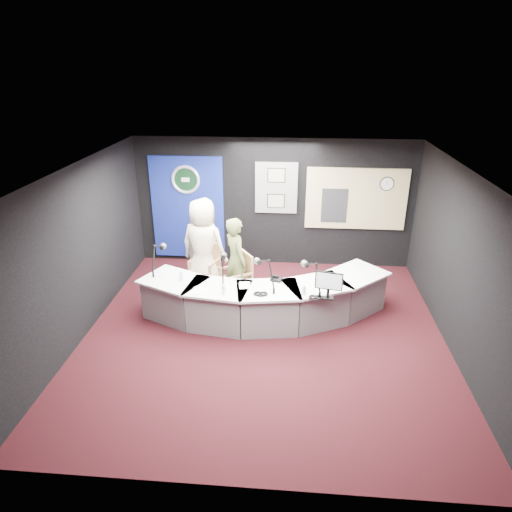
# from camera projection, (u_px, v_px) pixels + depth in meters

# --- Properties ---
(ground) EXTENTS (6.00, 6.00, 0.00)m
(ground) POSITION_uv_depth(u_px,v_px,m) (264.00, 335.00, 7.71)
(ground) COLOR black
(ground) RESTS_ON ground
(ceiling) EXTENTS (6.00, 6.00, 0.02)m
(ceiling) POSITION_uv_depth(u_px,v_px,m) (265.00, 171.00, 6.59)
(ceiling) COLOR silver
(ceiling) RESTS_ON ground
(wall_back) EXTENTS (6.00, 0.02, 2.80)m
(wall_back) POSITION_uv_depth(u_px,v_px,m) (274.00, 203.00, 9.89)
(wall_back) COLOR black
(wall_back) RESTS_ON ground
(wall_front) EXTENTS (6.00, 0.02, 2.80)m
(wall_front) POSITION_uv_depth(u_px,v_px,m) (243.00, 384.00, 4.41)
(wall_front) COLOR black
(wall_front) RESTS_ON ground
(wall_left) EXTENTS (0.02, 6.00, 2.80)m
(wall_left) POSITION_uv_depth(u_px,v_px,m) (80.00, 253.00, 7.38)
(wall_left) COLOR black
(wall_left) RESTS_ON ground
(wall_right) EXTENTS (0.02, 6.00, 2.80)m
(wall_right) POSITION_uv_depth(u_px,v_px,m) (461.00, 266.00, 6.92)
(wall_right) COLOR black
(wall_right) RESTS_ON ground
(broadcast_desk) EXTENTS (4.50, 1.90, 0.75)m
(broadcast_desk) POSITION_uv_depth(u_px,v_px,m) (263.00, 299.00, 8.07)
(broadcast_desk) COLOR silver
(broadcast_desk) RESTS_ON ground
(backdrop_panel) EXTENTS (1.60, 0.05, 2.30)m
(backdrop_panel) POSITION_uv_depth(u_px,v_px,m) (188.00, 208.00, 10.07)
(backdrop_panel) COLOR navy
(backdrop_panel) RESTS_ON wall_back
(agency_seal) EXTENTS (0.63, 0.07, 0.63)m
(agency_seal) POSITION_uv_depth(u_px,v_px,m) (186.00, 180.00, 9.78)
(agency_seal) COLOR silver
(agency_seal) RESTS_ON backdrop_panel
(seal_center) EXTENTS (0.48, 0.01, 0.48)m
(seal_center) POSITION_uv_depth(u_px,v_px,m) (186.00, 180.00, 9.78)
(seal_center) COLOR black
(seal_center) RESTS_ON backdrop_panel
(pinboard) EXTENTS (0.90, 0.04, 1.10)m
(pinboard) POSITION_uv_depth(u_px,v_px,m) (276.00, 188.00, 9.72)
(pinboard) COLOR slate
(pinboard) RESTS_ON wall_back
(framed_photo_upper) EXTENTS (0.34, 0.02, 0.27)m
(framed_photo_upper) POSITION_uv_depth(u_px,v_px,m) (276.00, 175.00, 9.58)
(framed_photo_upper) COLOR gray
(framed_photo_upper) RESTS_ON pinboard
(framed_photo_lower) EXTENTS (0.34, 0.02, 0.27)m
(framed_photo_lower) POSITION_uv_depth(u_px,v_px,m) (276.00, 201.00, 9.81)
(framed_photo_lower) COLOR gray
(framed_photo_lower) RESTS_ON pinboard
(booth_window_frame) EXTENTS (2.12, 0.06, 1.32)m
(booth_window_frame) POSITION_uv_depth(u_px,v_px,m) (356.00, 199.00, 9.67)
(booth_window_frame) COLOR tan
(booth_window_frame) RESTS_ON wall_back
(booth_glow) EXTENTS (2.00, 0.02, 1.20)m
(booth_glow) POSITION_uv_depth(u_px,v_px,m) (356.00, 199.00, 9.66)
(booth_glow) COLOR beige
(booth_glow) RESTS_ON booth_window_frame
(equipment_rack) EXTENTS (0.55, 0.02, 0.75)m
(equipment_rack) POSITION_uv_depth(u_px,v_px,m) (334.00, 206.00, 9.74)
(equipment_rack) COLOR black
(equipment_rack) RESTS_ON booth_window_frame
(wall_clock) EXTENTS (0.28, 0.01, 0.28)m
(wall_clock) POSITION_uv_depth(u_px,v_px,m) (387.00, 184.00, 9.46)
(wall_clock) COLOR white
(wall_clock) RESTS_ON booth_window_frame
(armchair_left) EXTENTS (0.66, 0.66, 0.93)m
(armchair_left) POSITION_uv_depth(u_px,v_px,m) (205.00, 268.00, 9.05)
(armchair_left) COLOR #B28151
(armchair_left) RESTS_ON ground
(armchair_right) EXTENTS (0.75, 0.75, 0.96)m
(armchair_right) POSITION_uv_depth(u_px,v_px,m) (236.00, 278.00, 8.61)
(armchair_right) COLOR #B28151
(armchair_right) RESTS_ON ground
(draped_jacket) EXTENTS (0.51, 0.25, 0.70)m
(draped_jacket) POSITION_uv_depth(u_px,v_px,m) (202.00, 256.00, 9.22)
(draped_jacket) COLOR gray
(draped_jacket) RESTS_ON armchair_left
(person_man) EXTENTS (1.05, 0.82, 1.89)m
(person_man) POSITION_uv_depth(u_px,v_px,m) (203.00, 246.00, 8.86)
(person_man) COLOR beige
(person_man) RESTS_ON ground
(person_woman) EXTENTS (0.66, 0.73, 1.68)m
(person_woman) POSITION_uv_depth(u_px,v_px,m) (236.00, 261.00, 8.47)
(person_woman) COLOR #596333
(person_woman) RESTS_ON ground
(computer_monitor) EXTENTS (0.42, 0.12, 0.29)m
(computer_monitor) POSITION_uv_depth(u_px,v_px,m) (329.00, 281.00, 7.20)
(computer_monitor) COLOR black
(computer_monitor) RESTS_ON broadcast_desk
(desk_phone) EXTENTS (0.22, 0.20, 0.05)m
(desk_phone) POSITION_uv_depth(u_px,v_px,m) (277.00, 279.00, 7.91)
(desk_phone) COLOR black
(desk_phone) RESTS_ON broadcast_desk
(headphones_near) EXTENTS (0.20, 0.20, 0.03)m
(headphones_near) POSITION_uv_depth(u_px,v_px,m) (316.00, 297.00, 7.33)
(headphones_near) COLOR black
(headphones_near) RESTS_ON broadcast_desk
(headphones_far) EXTENTS (0.19, 0.19, 0.03)m
(headphones_far) POSITION_uv_depth(u_px,v_px,m) (261.00, 294.00, 7.44)
(headphones_far) COLOR black
(headphones_far) RESTS_ON broadcast_desk
(paper_stack) EXTENTS (0.20, 0.28, 0.00)m
(paper_stack) POSITION_uv_depth(u_px,v_px,m) (198.00, 291.00, 7.57)
(paper_stack) COLOR white
(paper_stack) RESTS_ON broadcast_desk
(notepad) EXTENTS (0.22, 0.29, 0.00)m
(notepad) POSITION_uv_depth(u_px,v_px,m) (245.00, 285.00, 7.75)
(notepad) COLOR white
(notepad) RESTS_ON broadcast_desk
(boom_mic_a) EXTENTS (0.16, 0.74, 0.60)m
(boom_mic_a) POSITION_uv_depth(u_px,v_px,m) (158.00, 255.00, 8.20)
(boom_mic_a) COLOR black
(boom_mic_a) RESTS_ON broadcast_desk
(boom_mic_b) EXTENTS (0.20, 0.74, 0.60)m
(boom_mic_b) POSITION_uv_depth(u_px,v_px,m) (223.00, 265.00, 7.80)
(boom_mic_b) COLOR black
(boom_mic_b) RESTS_ON broadcast_desk
(boom_mic_c) EXTENTS (0.45, 0.65, 0.60)m
(boom_mic_c) POSITION_uv_depth(u_px,v_px,m) (265.00, 270.00, 7.61)
(boom_mic_c) COLOR black
(boom_mic_c) RESTS_ON broadcast_desk
(boom_mic_d) EXTENTS (0.37, 0.69, 0.60)m
(boom_mic_d) POSITION_uv_depth(u_px,v_px,m) (312.00, 273.00, 7.50)
(boom_mic_d) COLOR black
(boom_mic_d) RESTS_ON broadcast_desk
(water_bottles) EXTENTS (2.60, 0.58, 0.18)m
(water_bottles) POSITION_uv_depth(u_px,v_px,m) (253.00, 283.00, 7.63)
(water_bottles) COLOR silver
(water_bottles) RESTS_ON broadcast_desk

